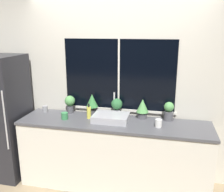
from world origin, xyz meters
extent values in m
cube|color=beige|center=(0.00, 0.67, 1.35)|extent=(8.00, 0.06, 2.70)
cube|color=black|center=(0.00, 0.63, 1.49)|extent=(1.54, 0.01, 0.97)
cube|color=silver|center=(0.00, 0.63, 1.49)|extent=(0.02, 0.01, 0.97)
cube|color=silver|center=(0.00, 0.63, 0.99)|extent=(1.60, 0.04, 0.03)
cube|color=beige|center=(-2.33, 1.50, 1.35)|extent=(0.06, 7.00, 2.70)
cube|color=silver|center=(0.00, 0.30, 0.45)|extent=(2.49, 0.60, 0.89)
cube|color=#4C4C51|center=(0.00, 0.30, 0.91)|extent=(2.51, 0.62, 0.03)
cylinder|color=silver|center=(-1.33, -0.07, 0.97)|extent=(0.02, 0.02, 0.79)
cube|color=#ADADB2|center=(-0.04, 0.33, 0.97)|extent=(0.46, 0.34, 0.09)
cylinder|color=#B7B7BC|center=(-0.04, 0.53, 0.94)|extent=(0.04, 0.04, 0.03)
cylinder|color=#B7B7BC|center=(-0.04, 0.53, 1.11)|extent=(0.02, 0.02, 0.31)
cylinder|color=#4C4C51|center=(-0.69, 0.53, 0.98)|extent=(0.10, 0.10, 0.10)
sphere|color=#569951|center=(-0.69, 0.53, 1.11)|extent=(0.15, 0.15, 0.15)
cylinder|color=#4C4C51|center=(-0.36, 0.53, 0.98)|extent=(0.09, 0.09, 0.11)
cone|color=#387A3D|center=(-0.36, 0.53, 1.13)|extent=(0.17, 0.17, 0.18)
cylinder|color=#4C4C51|center=(-0.01, 0.53, 0.98)|extent=(0.10, 0.10, 0.10)
sphere|color=#2D6638|center=(-0.01, 0.53, 1.11)|extent=(0.15, 0.15, 0.15)
cylinder|color=#4C4C51|center=(0.35, 0.53, 0.97)|extent=(0.13, 0.13, 0.09)
cone|color=#569951|center=(0.35, 0.53, 1.11)|extent=(0.16, 0.16, 0.18)
cylinder|color=#4C4C51|center=(0.70, 0.53, 0.99)|extent=(0.13, 0.13, 0.12)
sphere|color=#569951|center=(0.70, 0.53, 1.11)|extent=(0.13, 0.13, 0.13)
cylinder|color=#DBD14C|center=(-0.35, 0.36, 1.01)|extent=(0.06, 0.06, 0.16)
cylinder|color=black|center=(-0.35, 0.36, 1.11)|extent=(0.03, 0.03, 0.05)
cylinder|color=#38844C|center=(-0.66, 0.26, 0.97)|extent=(0.09, 0.09, 0.09)
cylinder|color=gray|center=(-1.06, 0.48, 0.97)|extent=(0.08, 0.08, 0.09)
cylinder|color=white|center=(0.58, 0.25, 0.98)|extent=(0.08, 0.08, 0.10)
camera|label=1|loc=(0.66, -2.68, 2.11)|focal=40.00mm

